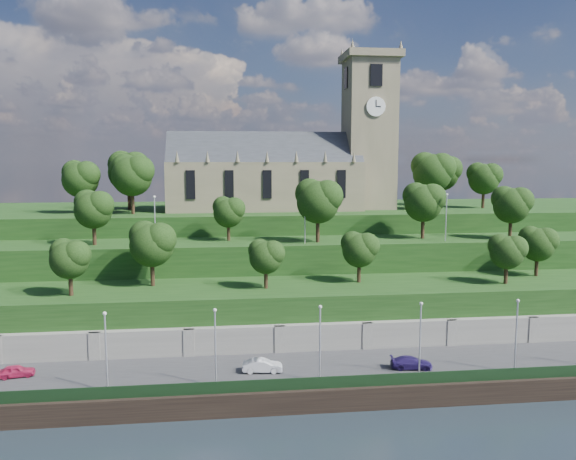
{
  "coord_description": "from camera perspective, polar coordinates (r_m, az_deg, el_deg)",
  "views": [
    {
      "loc": [
        -11.2,
        -49.0,
        23.37
      ],
      "look_at": [
        -1.85,
        30.0,
        13.39
      ],
      "focal_mm": 35.0,
      "sensor_mm": 36.0,
      "label": 1
    }
  ],
  "objects": [
    {
      "name": "embankment_upper",
      "position": [
        80.7,
        1.39,
        -5.28
      ],
      "size": [
        160.0,
        10.0,
        12.0
      ],
      "primitive_type": "cube",
      "color": "#163411",
      "rests_on": "ground"
    },
    {
      "name": "car_middle",
      "position": [
        58.46,
        -2.62,
        -13.6
      ],
      "size": [
        4.14,
        1.76,
        1.33
      ],
      "primitive_type": "imported",
      "rotation": [
        0.0,
        0.0,
        1.48
      ],
      "color": "#BABABF",
      "rests_on": "promenade"
    },
    {
      "name": "promenade",
      "position": [
        60.43,
        4.57,
        -14.6
      ],
      "size": [
        160.0,
        12.0,
        2.0
      ],
      "primitive_type": "cube",
      "color": "#2D2D30",
      "rests_on": "ground"
    },
    {
      "name": "trees_upper",
      "position": [
        78.76,
        4.72,
        2.77
      ],
      "size": [
        63.95,
        8.06,
        8.82
      ],
      "color": "black",
      "rests_on": "embankment_upper"
    },
    {
      "name": "retaining_wall",
      "position": [
        65.42,
        3.54,
        -11.47
      ],
      "size": [
        160.0,
        2.1,
        5.0
      ],
      "color": "slate",
      "rests_on": "ground"
    },
    {
      "name": "lamp_posts_upper",
      "position": [
        76.2,
        1.74,
        1.55
      ],
      "size": [
        40.36,
        0.36,
        6.72
      ],
      "color": "#B2B2B7",
      "rests_on": "embankment_upper"
    },
    {
      "name": "trees_hilltop",
      "position": [
        94.15,
        -0.35,
        5.87
      ],
      "size": [
        73.19,
        16.19,
        9.9
      ],
      "color": "black",
      "rests_on": "hilltop"
    },
    {
      "name": "church",
      "position": [
        95.75,
        0.45,
        6.64
      ],
      "size": [
        38.6,
        12.35,
        27.6
      ],
      "color": "#6A604A",
      "rests_on": "hilltop"
    },
    {
      "name": "car_left",
      "position": [
        63.24,
        -25.89,
        -12.77
      ],
      "size": [
        3.71,
        2.06,
        1.2
      ],
      "primitive_type": "imported",
      "rotation": [
        0.0,
        0.0,
        1.76
      ],
      "color": "#AC1C45",
      "rests_on": "promenade"
    },
    {
      "name": "embankment_lower",
      "position": [
        70.64,
        2.67,
        -8.77
      ],
      "size": [
        160.0,
        12.0,
        8.0
      ],
      "primitive_type": "cube",
      "color": "#163411",
      "rests_on": "ground"
    },
    {
      "name": "quay_wall",
      "position": [
        54.94,
        5.86,
        -16.81
      ],
      "size": [
        160.0,
        0.5,
        2.2
      ],
      "primitive_type": "cube",
      "color": "black",
      "rests_on": "ground"
    },
    {
      "name": "trees_lower",
      "position": [
        68.87,
        1.32,
        -1.81
      ],
      "size": [
        63.57,
        8.87,
        7.99
      ],
      "color": "black",
      "rests_on": "embankment_lower"
    },
    {
      "name": "hilltop",
      "position": [
        100.89,
        -0.29,
        -1.9
      ],
      "size": [
        160.0,
        32.0,
        15.0
      ],
      "primitive_type": "cube",
      "color": "#163411",
      "rests_on": "ground"
    },
    {
      "name": "lamp_posts_promenade",
      "position": [
        55.0,
        3.27,
        -10.83
      ],
      "size": [
        60.36,
        0.36,
        7.59
      ],
      "color": "#B2B2B7",
      "rests_on": "promenade"
    },
    {
      "name": "fence",
      "position": [
        54.93,
        5.73,
        -15.11
      ],
      "size": [
        160.0,
        0.1,
        1.2
      ],
      "primitive_type": "cube",
      "color": "black",
      "rests_on": "promenade"
    },
    {
      "name": "ground",
      "position": [
        55.44,
        5.83,
        -17.82
      ],
      "size": [
        320.0,
        320.0,
        0.0
      ],
      "primitive_type": "plane",
      "color": "black",
      "rests_on": "ground"
    },
    {
      "name": "car_right",
      "position": [
        60.67,
        12.42,
        -13.02
      ],
      "size": [
        4.48,
        2.31,
        1.24
      ],
      "primitive_type": "imported",
      "rotation": [
        0.0,
        0.0,
        1.43
      ],
      "color": "#241751",
      "rests_on": "promenade"
    }
  ]
}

